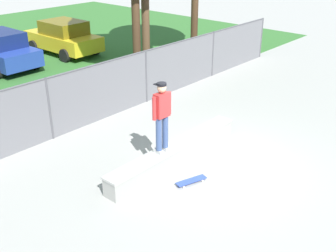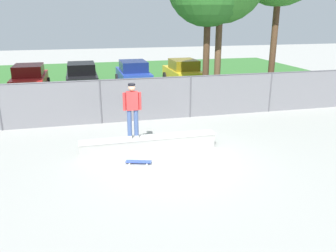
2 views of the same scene
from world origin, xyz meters
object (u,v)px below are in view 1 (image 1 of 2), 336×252
at_px(car_yellow, 63,37).
at_px(skateboard, 191,181).
at_px(concrete_ledge, 175,153).
at_px(skateboarder, 162,115).

bearing_deg(car_yellow, skateboard, -112.28).
bearing_deg(car_yellow, concrete_ledge, -111.76).
height_order(skateboarder, skateboard, skateboarder).
distance_m(concrete_ledge, skateboard, 1.12).
height_order(skateboarder, car_yellow, skateboarder).
relative_size(concrete_ledge, skateboarder, 2.53).
bearing_deg(skateboarder, skateboard, -89.49).
relative_size(concrete_ledge, skateboard, 5.67).
xyz_separation_m(concrete_ledge, skateboarder, (-0.53, -0.02, 1.29)).
relative_size(concrete_ledge, car_yellow, 1.10).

